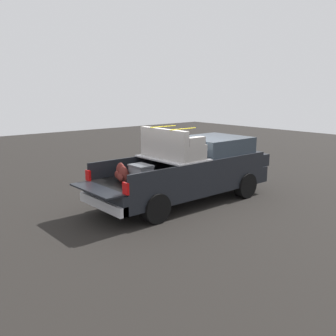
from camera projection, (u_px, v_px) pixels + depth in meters
name	position (u px, v px, depth m)	size (l,w,h in m)	color
ground_plane	(183.00, 202.00, 11.21)	(40.00, 40.00, 0.00)	black
pickup_truck	(193.00, 169.00, 11.24)	(6.05, 2.06, 2.23)	black
trash_can	(218.00, 167.00, 13.67)	(0.60, 0.60, 0.98)	#3F4C66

